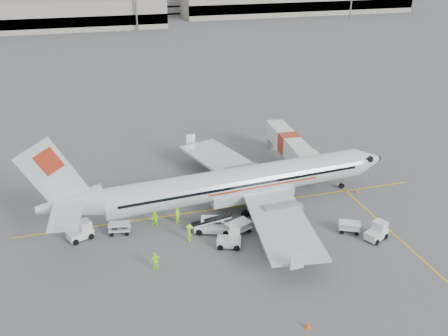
% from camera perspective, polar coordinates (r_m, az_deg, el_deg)
% --- Properties ---
extents(ground, '(360.00, 360.00, 0.00)m').
position_cam_1_polar(ground, '(54.00, 0.59, -4.52)').
color(ground, '#56595B').
extents(stripe_lead, '(44.00, 0.20, 0.01)m').
position_cam_1_polar(stripe_lead, '(54.00, 0.59, -4.51)').
color(stripe_lead, yellow).
rests_on(stripe_lead, ground).
extents(stripe_cross, '(0.20, 20.00, 0.01)m').
position_cam_1_polar(stripe_cross, '(53.25, 17.85, -6.29)').
color(stripe_cross, yellow).
rests_on(stripe_cross, ground).
extents(treeline, '(300.00, 3.00, 6.00)m').
position_cam_1_polar(treeline, '(221.78, -13.18, 18.03)').
color(treeline, black).
rests_on(treeline, ground).
extents(aircraft, '(39.98, 32.49, 10.41)m').
position_cam_1_polar(aircraft, '(51.73, 1.91, 0.55)').
color(aircraft, silver).
rests_on(aircraft, ground).
extents(jet_bridge, '(3.75, 15.86, 4.13)m').
position_cam_1_polar(jet_bridge, '(63.70, 7.38, 2.06)').
color(jet_bridge, silver).
rests_on(jet_bridge, ground).
extents(belt_loader, '(5.22, 3.46, 2.65)m').
position_cam_1_polar(belt_loader, '(49.04, -1.23, -6.00)').
color(belt_loader, silver).
rests_on(belt_loader, ground).
extents(tug_fore, '(2.62, 2.15, 1.76)m').
position_cam_1_polar(tug_fore, '(50.30, 17.02, -6.94)').
color(tug_fore, silver).
rests_on(tug_fore, ground).
extents(tug_mid, '(2.54, 1.97, 1.73)m').
position_cam_1_polar(tug_mid, '(47.06, 0.57, -8.09)').
color(tug_mid, silver).
rests_on(tug_mid, ground).
extents(tug_aft, '(2.67, 2.16, 1.80)m').
position_cam_1_polar(tug_aft, '(50.10, -16.17, -6.93)').
color(tug_aft, silver).
rests_on(tug_aft, ground).
extents(cart_loaded_a, '(2.30, 1.63, 1.10)m').
position_cam_1_polar(cart_loaded_a, '(50.28, -11.84, -6.77)').
color(cart_loaded_a, silver).
rests_on(cart_loaded_a, ground).
extents(cart_loaded_b, '(2.56, 1.90, 1.19)m').
position_cam_1_polar(cart_loaded_b, '(49.96, -1.31, -6.35)').
color(cart_loaded_b, silver).
rests_on(cart_loaded_b, ground).
extents(cart_empty_a, '(2.83, 2.31, 1.28)m').
position_cam_1_polar(cart_empty_a, '(49.14, 1.67, -6.87)').
color(cart_empty_a, silver).
rests_on(cart_empty_a, ground).
extents(cart_empty_b, '(2.40, 2.04, 1.08)m').
position_cam_1_polar(cart_empty_b, '(50.94, 14.12, -6.59)').
color(cart_empty_b, silver).
rests_on(cart_empty_b, ground).
extents(cone_nose, '(0.33, 0.33, 0.54)m').
position_cam_1_polar(cone_nose, '(58.92, 14.95, -2.49)').
color(cone_nose, '#FF5119').
rests_on(cone_nose, ground).
extents(cone_port, '(0.43, 0.43, 0.70)m').
position_cam_1_polar(cone_port, '(70.65, -1.58, 3.08)').
color(cone_port, '#FF5119').
rests_on(cone_port, ground).
extents(cone_stbd, '(0.39, 0.39, 0.64)m').
position_cam_1_polar(cone_stbd, '(39.30, 9.60, -17.20)').
color(cone_stbd, '#FF5119').
rests_on(cone_stbd, ground).
extents(crew_a, '(0.75, 0.75, 1.76)m').
position_cam_1_polar(crew_a, '(51.06, -5.32, -5.35)').
color(crew_a, '#9BFF19').
rests_on(crew_a, ground).
extents(crew_b, '(0.95, 0.98, 1.60)m').
position_cam_1_polar(crew_b, '(50.84, -7.91, -5.75)').
color(crew_b, '#9BFF19').
rests_on(crew_b, ground).
extents(crew_c, '(0.75, 1.17, 1.71)m').
position_cam_1_polar(crew_c, '(48.12, -3.98, -7.37)').
color(crew_c, '#9BFF19').
rests_on(crew_c, ground).
extents(crew_d, '(1.04, 0.62, 1.67)m').
position_cam_1_polar(crew_d, '(44.62, -7.83, -10.45)').
color(crew_d, '#9BFF19').
rests_on(crew_d, ground).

